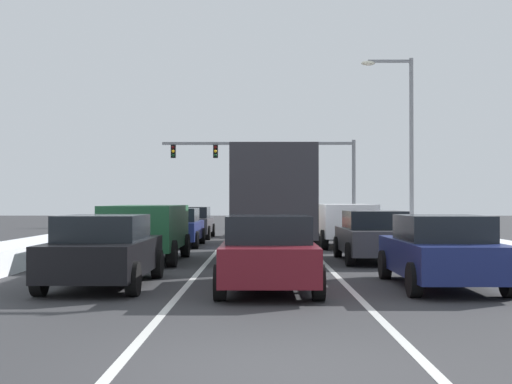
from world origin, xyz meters
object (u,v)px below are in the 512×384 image
sedan_maroon_center_lane_nearest (268,252)px  traffic_light_gantry (281,158)px  suv_tan_center_lane_third (261,219)px  sedan_navy_left_lane_third (177,227)px  street_lamp_right_mid (405,131)px  sedan_red_center_lane_fourth (268,221)px  sedan_black_left_lane_nearest (104,250)px  sedan_gray_right_lane_fourth (337,222)px  suv_green_left_lane_second (147,228)px  sedan_charcoal_left_lane_fourth (192,222)px  suv_white_right_lane_third (345,221)px  sedan_navy_right_lane_nearest (441,251)px  sedan_charcoal_right_lane_second (373,236)px  box_truck_center_lane_second (272,198)px

sedan_maroon_center_lane_nearest → traffic_light_gantry: bearing=88.0°
suv_tan_center_lane_third → sedan_navy_left_lane_third: suv_tan_center_lane_third is taller
sedan_navy_left_lane_third → street_lamp_right_mid: (10.67, 7.64, 4.58)m
sedan_navy_left_lane_third → street_lamp_right_mid: street_lamp_right_mid is taller
sedan_red_center_lane_fourth → sedan_black_left_lane_nearest: (-3.68, -21.34, 0.00)m
sedan_gray_right_lane_fourth → traffic_light_gantry: 16.87m
suv_green_left_lane_second → sedan_charcoal_left_lane_fourth: suv_green_left_lane_second is taller
street_lamp_right_mid → sedan_red_center_lane_fourth: bearing=175.5°
sedan_maroon_center_lane_nearest → sedan_red_center_lane_fourth: bearing=89.4°
suv_white_right_lane_third → traffic_light_gantry: (-1.85, 23.16, 3.87)m
sedan_navy_right_lane_nearest → sedan_charcoal_left_lane_fourth: (-7.09, 19.14, 0.00)m
sedan_charcoal_right_lane_second → sedan_charcoal_left_lane_fourth: (-6.68, 12.91, 0.00)m
sedan_gray_right_lane_fourth → box_truck_center_lane_second: box_truck_center_lane_second is taller
traffic_light_gantry → sedan_navy_left_lane_third: bearing=-101.9°
sedan_red_center_lane_fourth → traffic_light_gantry: (1.07, 14.55, 4.12)m
sedan_gray_right_lane_fourth → sedan_maroon_center_lane_nearest: size_ratio=1.00×
sedan_charcoal_right_lane_second → sedan_navy_left_lane_third: same height
sedan_charcoal_right_lane_second → sedan_navy_left_lane_third: size_ratio=1.00×
suv_tan_center_lane_third → street_lamp_right_mid: street_lamp_right_mid is taller
sedan_red_center_lane_fourth → sedan_navy_right_lane_nearest: bearing=-81.0°
sedan_gray_right_lane_fourth → traffic_light_gantry: (-2.33, 16.20, 4.12)m
sedan_maroon_center_lane_nearest → sedan_black_left_lane_nearest: 3.51m
suv_tan_center_lane_third → sedan_red_center_lane_fourth: 6.23m
sedan_navy_right_lane_nearest → sedan_black_left_lane_nearest: (-7.07, 0.12, 0.00)m
suv_tan_center_lane_third → sedan_red_center_lane_fourth: (0.35, 6.22, -0.25)m
sedan_maroon_center_lane_nearest → suv_green_left_lane_second: (-3.53, 6.57, 0.25)m
sedan_gray_right_lane_fourth → sedan_black_left_lane_nearest: size_ratio=1.00×
sedan_charcoal_right_lane_second → street_lamp_right_mid: (3.96, 14.67, 4.58)m
box_truck_center_lane_second → suv_green_left_lane_second: box_truck_center_lane_second is taller
sedan_charcoal_right_lane_second → box_truck_center_lane_second: bearing=163.1°
sedan_charcoal_right_lane_second → sedan_red_center_lane_fourth: same height
sedan_navy_right_lane_nearest → suv_green_left_lane_second: suv_green_left_lane_second is taller
suv_tan_center_lane_third → traffic_light_gantry: traffic_light_gantry is taller
box_truck_center_lane_second → sedan_charcoal_left_lane_fourth: bearing=107.0°
sedan_navy_right_lane_nearest → sedan_charcoal_left_lane_fourth: bearing=110.3°
sedan_red_center_lane_fourth → sedan_charcoal_left_lane_fourth: bearing=-147.9°
box_truck_center_lane_second → sedan_red_center_lane_fourth: box_truck_center_lane_second is taller
sedan_charcoal_right_lane_second → sedan_black_left_lane_nearest: bearing=-137.5°
traffic_light_gantry → sedan_maroon_center_lane_nearest: bearing=-92.0°
sedan_red_center_lane_fourth → suv_tan_center_lane_third: bearing=-93.3°
suv_white_right_lane_third → sedan_gray_right_lane_fourth: size_ratio=1.09×
sedan_navy_left_lane_third → sedan_black_left_lane_nearest: bearing=-89.8°
sedan_maroon_center_lane_nearest → sedan_red_center_lane_fourth: same height
sedan_gray_right_lane_fourth → street_lamp_right_mid: street_lamp_right_mid is taller
sedan_navy_right_lane_nearest → sedan_red_center_lane_fourth: size_ratio=1.00×
sedan_navy_right_lane_nearest → street_lamp_right_mid: size_ratio=0.50×
sedan_gray_right_lane_fourth → box_truck_center_lane_second: size_ratio=0.62×
sedan_red_center_lane_fourth → street_lamp_right_mid: (6.95, -0.55, 4.58)m
suv_tan_center_lane_third → suv_green_left_lane_second: (-3.39, -9.14, 0.00)m
sedan_navy_right_lane_nearest → box_truck_center_lane_second: size_ratio=0.62×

